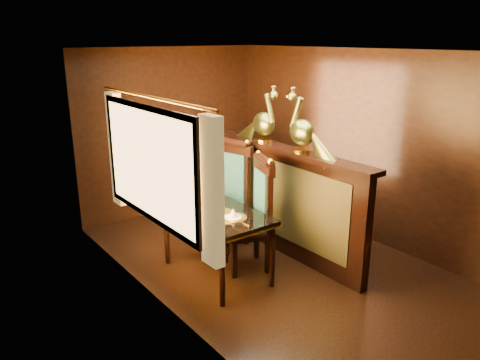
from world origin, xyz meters
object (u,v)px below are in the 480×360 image
(chair_right, at_px, (230,190))
(peacock_left, at_px, (303,121))
(dining_table, at_px, (216,217))
(peacock_right, at_px, (264,114))
(chair_left, at_px, (257,210))

(chair_right, relative_size, peacock_left, 1.94)
(dining_table, relative_size, peacock_right, 1.86)
(dining_table, xyz_separation_m, chair_left, (0.49, -0.12, 0.01))
(peacock_right, bearing_deg, peacock_left, -90.00)
(peacock_left, height_order, peacock_right, peacock_left)
(chair_left, distance_m, peacock_right, 1.26)
(chair_left, height_order, peacock_right, peacock_right)
(dining_table, height_order, chair_left, chair_left)
(peacock_right, bearing_deg, chair_left, -135.59)
(dining_table, height_order, peacock_right, peacock_right)
(chair_left, bearing_deg, dining_table, -173.58)
(chair_right, bearing_deg, peacock_left, -82.08)
(peacock_left, bearing_deg, chair_left, 164.07)
(peacock_left, distance_m, peacock_right, 0.68)
(chair_right, distance_m, peacock_left, 1.38)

